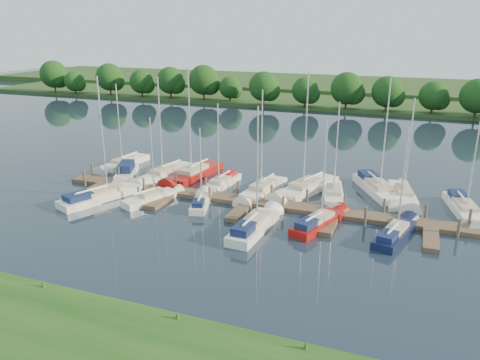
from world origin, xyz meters
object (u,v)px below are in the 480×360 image
(dock, at_px, (248,204))
(motorboat, at_px, (126,173))
(sailboat_s_2, at_px, (201,202))
(sailboat_n_0, at_px, (124,164))
(sailboat_n_5, at_px, (262,191))

(dock, xyz_separation_m, motorboat, (-15.66, 3.51, 0.19))
(motorboat, bearing_deg, sailboat_s_2, 133.56)
(dock, relative_size, sailboat_n_0, 3.95)
(sailboat_s_2, bearing_deg, sailboat_n_5, 32.64)
(dock, height_order, motorboat, motorboat)
(dock, distance_m, sailboat_n_0, 19.56)
(dock, distance_m, sailboat_s_2, 4.35)
(dock, relative_size, sailboat_s_2, 5.22)
(sailboat_n_0, xyz_separation_m, sailboat_n_5, (18.61, -3.36, 0.02))
(sailboat_n_0, height_order, sailboat_s_2, sailboat_n_0)
(sailboat_n_0, bearing_deg, sailboat_s_2, 156.74)
(sailboat_n_0, xyz_separation_m, motorboat, (2.64, -3.38, 0.12))
(motorboat, height_order, sailboat_n_5, sailboat_n_5)
(sailboat_n_5, xyz_separation_m, sailboat_s_2, (-4.38, -5.04, 0.03))
(dock, bearing_deg, sailboat_n_0, 159.36)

